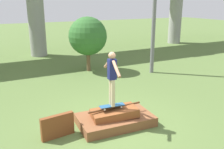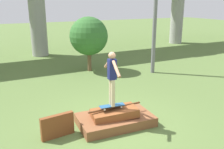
# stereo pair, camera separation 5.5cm
# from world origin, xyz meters

# --- Properties ---
(ground_plane) EXTENTS (80.00, 80.00, 0.00)m
(ground_plane) POSITION_xyz_m (0.00, 0.00, 0.00)
(ground_plane) COLOR #567038
(scrap_pile) EXTENTS (2.34, 1.49, 0.59)m
(scrap_pile) POSITION_xyz_m (-0.01, -0.01, 0.20)
(scrap_pile) COLOR brown
(scrap_pile) RESTS_ON ground_plane
(scrap_plank_loose) EXTENTS (0.95, 0.25, 0.66)m
(scrap_plank_loose) POSITION_xyz_m (-1.78, 0.05, 0.33)
(scrap_plank_loose) COLOR brown
(scrap_plank_loose) RESTS_ON ground_plane
(skateboard) EXTENTS (0.78, 0.30, 0.09)m
(skateboard) POSITION_xyz_m (-0.14, -0.06, 0.67)
(skateboard) COLOR #23517F
(skateboard) RESTS_ON scrap_pile
(skater) EXTENTS (0.24, 1.22, 1.63)m
(skater) POSITION_xyz_m (-0.14, -0.06, 1.62)
(skater) COLOR #C6B78E
(skater) RESTS_ON skateboard
(tree_behind_right) EXTENTS (2.03, 2.03, 2.92)m
(tree_behind_right) POSITION_xyz_m (1.60, 6.15, 1.89)
(tree_behind_right) COLOR brown
(tree_behind_right) RESTS_ON ground_plane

